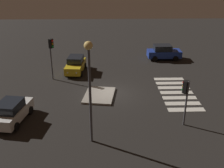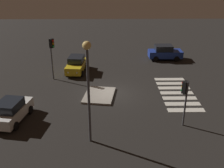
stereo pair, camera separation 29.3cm
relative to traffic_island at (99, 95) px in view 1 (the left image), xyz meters
name	(u,v)px [view 1 (the left image)]	position (x,y,z in m)	size (l,w,h in m)	color
ground_plane	(112,93)	(0.58, -1.24, -0.09)	(80.00, 80.00, 0.00)	black
traffic_island	(99,95)	(0.00, 0.00, 0.00)	(4.00, 3.24, 0.18)	gray
car_white	(12,111)	(-4.34, 6.82, 0.81)	(4.40, 2.52, 1.83)	silver
car_yellow	(76,65)	(6.48, 2.84, 0.81)	(4.36, 2.30, 1.84)	gold
car_blue	(164,52)	(10.94, -8.37, 0.85)	(2.12, 4.45, 1.92)	#1E389E
traffic_light_north	(51,49)	(4.24, 5.02, 3.34)	(0.54, 0.53, 4.54)	#47474C
traffic_light_south	(186,92)	(-5.12, -6.59, 2.70)	(0.53, 0.54, 3.68)	#47474C
street_lamp	(89,76)	(-7.19, 0.42, 4.90)	(0.56, 0.56, 7.27)	#47474C
crosswalk_near	(177,92)	(0.58, -7.59, -0.08)	(7.60, 3.20, 0.02)	silver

